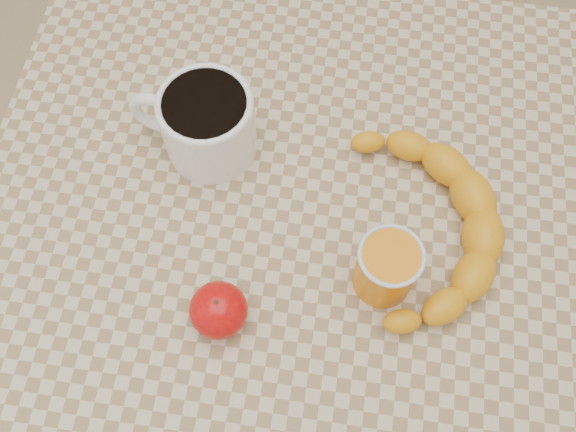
# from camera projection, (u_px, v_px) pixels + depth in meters

# --- Properties ---
(ground) EXTENTS (3.00, 3.00, 0.00)m
(ground) POSITION_uv_depth(u_px,v_px,m) (288.00, 355.00, 1.48)
(ground) COLOR tan
(ground) RESTS_ON ground
(table) EXTENTS (0.80, 0.80, 0.75)m
(table) POSITION_uv_depth(u_px,v_px,m) (288.00, 248.00, 0.87)
(table) COLOR #CAB58E
(table) RESTS_ON ground
(coffee_mug) EXTENTS (0.17, 0.13, 0.10)m
(coffee_mug) POSITION_uv_depth(u_px,v_px,m) (205.00, 122.00, 0.79)
(coffee_mug) COLOR white
(coffee_mug) RESTS_ON table
(orange_juice_glass) EXTENTS (0.07, 0.07, 0.09)m
(orange_juice_glass) POSITION_uv_depth(u_px,v_px,m) (387.00, 268.00, 0.72)
(orange_juice_glass) COLOR orange
(orange_juice_glass) RESTS_ON table
(apple) EXTENTS (0.08, 0.08, 0.06)m
(apple) POSITION_uv_depth(u_px,v_px,m) (219.00, 310.00, 0.72)
(apple) COLOR #A7050A
(apple) RESTS_ON table
(banana) EXTENTS (0.27, 0.35, 0.05)m
(banana) POSITION_uv_depth(u_px,v_px,m) (425.00, 226.00, 0.77)
(banana) COLOR orange
(banana) RESTS_ON table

